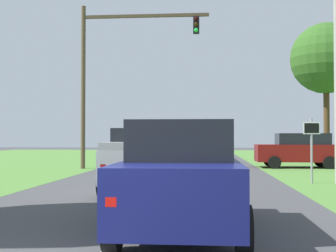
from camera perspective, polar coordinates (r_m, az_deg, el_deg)
name	(u,v)px	position (r m, az deg, el deg)	size (l,w,h in m)	color
ground_plane	(163,187)	(15.57, -0.67, -7.57)	(120.00, 120.00, 0.00)	#424244
red_suv_near	(183,174)	(8.23, 1.85, -5.96)	(2.10, 4.99, 1.94)	navy
pickup_truck_lead	(146,159)	(14.18, -2.72, -4.13)	(2.40, 4.91, 1.94)	silver
traffic_light	(113,63)	(25.00, -6.86, 7.77)	(6.86, 0.40, 8.74)	brown
keep_moving_sign	(312,142)	(17.51, 17.34, -1.87)	(0.60, 0.09, 2.36)	gray
oak_tree_right	(326,59)	(30.21, 18.97, 7.88)	(4.35, 4.35, 8.71)	#4C351E
crossing_suv_far	(299,150)	(26.38, 15.92, -2.85)	(4.60, 2.18, 1.89)	maroon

